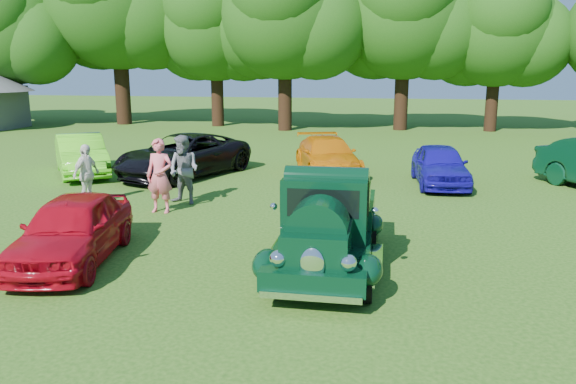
% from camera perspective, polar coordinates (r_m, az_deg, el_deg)
% --- Properties ---
extents(ground, '(120.00, 120.00, 0.00)m').
position_cam_1_polar(ground, '(11.00, -5.03, -7.49)').
color(ground, '#214B11').
rests_on(ground, ground).
extents(hero_pickup, '(2.17, 4.65, 1.82)m').
position_cam_1_polar(hero_pickup, '(10.73, 3.99, -3.58)').
color(hero_pickup, black).
rests_on(hero_pickup, ground).
extents(red_convertible, '(2.25, 4.13, 1.33)m').
position_cam_1_polar(red_convertible, '(11.77, -21.08, -3.55)').
color(red_convertible, '#A60715').
rests_on(red_convertible, ground).
extents(back_car_lime, '(3.73, 4.41, 1.43)m').
position_cam_1_polar(back_car_lime, '(21.28, -20.28, 3.57)').
color(back_car_lime, '#54D51C').
rests_on(back_car_lime, ground).
extents(back_car_black, '(4.23, 5.81, 1.47)m').
position_cam_1_polar(back_car_black, '(20.04, -10.58, 3.68)').
color(back_car_black, black).
rests_on(back_car_black, ground).
extents(back_car_orange, '(3.12, 4.86, 1.31)m').
position_cam_1_polar(back_car_orange, '(20.15, 4.04, 3.69)').
color(back_car_orange, '#D16F07').
rests_on(back_car_orange, ground).
extents(back_car_blue, '(1.84, 3.98, 1.32)m').
position_cam_1_polar(back_car_blue, '(18.83, 15.18, 2.66)').
color(back_car_blue, '#150D98').
rests_on(back_car_blue, ground).
extents(spectator_pink, '(0.73, 0.49, 1.96)m').
position_cam_1_polar(spectator_pink, '(15.06, -12.90, 1.61)').
color(spectator_pink, '#EA606E').
rests_on(spectator_pink, ground).
extents(spectator_grey, '(1.11, 0.97, 1.93)m').
position_cam_1_polar(spectator_grey, '(15.91, -10.54, 2.23)').
color(spectator_grey, slate).
rests_on(spectator_grey, ground).
extents(spectator_white, '(0.59, 1.05, 1.68)m').
position_cam_1_polar(spectator_white, '(16.61, -19.80, 1.70)').
color(spectator_white, silver).
rests_on(spectator_white, ground).
extents(tree_line, '(63.84, 11.51, 12.48)m').
position_cam_1_polar(tree_line, '(34.21, 10.42, 17.78)').
color(tree_line, '#321A10').
rests_on(tree_line, ground).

